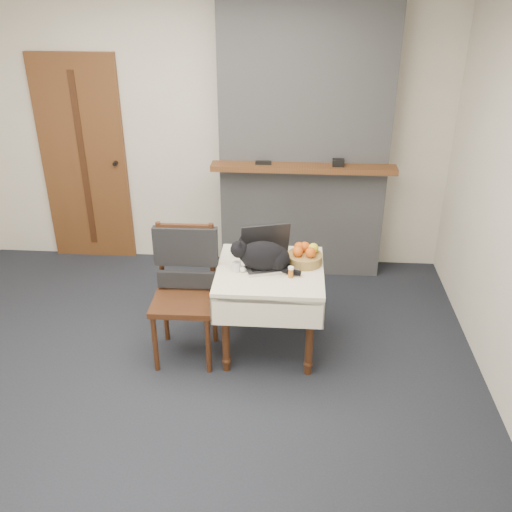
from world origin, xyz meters
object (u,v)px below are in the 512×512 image
at_px(cat, 264,256).
at_px(door, 84,161).
at_px(pill_bottle, 291,272).
at_px(laptop, 268,255).
at_px(fruit_basket, 305,256).
at_px(cream_jar, 236,267).
at_px(side_table, 270,282).
at_px(chair, 185,274).

bearing_deg(cat, door, 136.38).
height_order(cat, pill_bottle, cat).
relative_size(door, laptop, 4.44).
height_order(cat, fruit_basket, cat).
height_order(cream_jar, fruit_basket, fruit_basket).
distance_m(side_table, chair, 0.63).
height_order(side_table, cat, cat).
bearing_deg(door, cream_jar, -43.59).
height_order(door, side_table, door).
xyz_separation_m(door, cat, (1.83, -1.51, -0.19)).
height_order(laptop, cream_jar, laptop).
relative_size(cream_jar, fruit_basket, 0.26).
xyz_separation_m(cat, chair, (-0.58, -0.02, -0.16)).
bearing_deg(door, cat, -39.55).
xyz_separation_m(door, side_table, (1.87, -1.49, -0.41)).
height_order(door, fruit_basket, door).
relative_size(laptop, cat, 0.86).
xyz_separation_m(door, chair, (1.25, -1.53, -0.35)).
bearing_deg(cream_jar, cat, 10.85).
bearing_deg(fruit_basket, cat, -157.18).
distance_m(laptop, cat, 0.11).
distance_m(side_table, pill_bottle, 0.25).
xyz_separation_m(door, pill_bottle, (2.02, -1.61, -0.26)).
xyz_separation_m(cat, pill_bottle, (0.20, -0.10, -0.06)).
bearing_deg(cream_jar, chair, 177.73).
bearing_deg(fruit_basket, side_table, -156.48).
xyz_separation_m(side_table, laptop, (-0.02, 0.09, 0.18)).
height_order(side_table, chair, chair).
height_order(laptop, pill_bottle, laptop).
height_order(cream_jar, pill_bottle, pill_bottle).
distance_m(laptop, chair, 0.63).
bearing_deg(side_table, chair, -176.53).
relative_size(door, cat, 3.82).
xyz_separation_m(laptop, chair, (-0.60, -0.13, -0.12)).
distance_m(door, cream_jar, 2.26).
xyz_separation_m(laptop, fruit_basket, (0.27, 0.02, -0.01)).
relative_size(door, cream_jar, 29.26).
bearing_deg(pill_bottle, side_table, 142.07).
height_order(laptop, cat, laptop).
xyz_separation_m(side_table, cream_jar, (-0.24, -0.05, 0.15)).
bearing_deg(cream_jar, side_table, 12.24).
distance_m(door, fruit_basket, 2.54).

